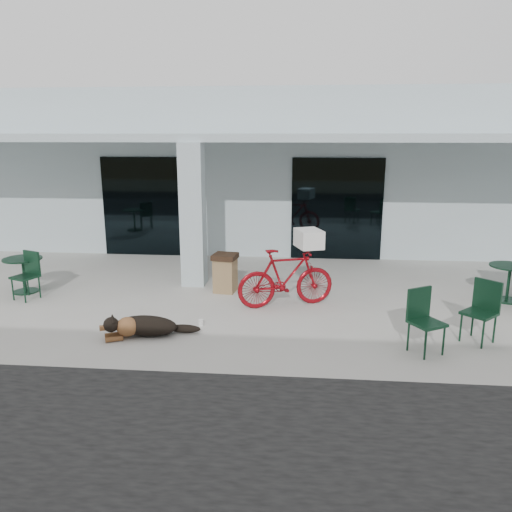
# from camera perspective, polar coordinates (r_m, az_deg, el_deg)

# --- Properties ---
(ground) EXTENTS (80.00, 80.00, 0.00)m
(ground) POSITION_cam_1_polar(r_m,az_deg,el_deg) (8.98, -0.61, -7.67)
(ground) COLOR #B6B4AC
(ground) RESTS_ON ground
(building) EXTENTS (22.00, 7.00, 4.50)m
(building) POSITION_cam_1_polar(r_m,az_deg,el_deg) (16.88, 2.34, 10.17)
(building) COLOR silver
(building) RESTS_ON ground
(storefront_glass_left) EXTENTS (2.80, 0.06, 2.70)m
(storefront_glass_left) POSITION_cam_1_polar(r_m,az_deg,el_deg) (14.04, -11.68, 5.52)
(storefront_glass_left) COLOR black
(storefront_glass_left) RESTS_ON ground
(storefront_glass_right) EXTENTS (2.40, 0.06, 2.70)m
(storefront_glass_right) POSITION_cam_1_polar(r_m,az_deg,el_deg) (13.48, 9.22, 5.29)
(storefront_glass_right) COLOR black
(storefront_glass_right) RESTS_ON ground
(column) EXTENTS (0.50, 0.50, 3.12)m
(column) POSITION_cam_1_polar(r_m,az_deg,el_deg) (11.02, -7.22, 4.63)
(column) COLOR silver
(column) RESTS_ON ground
(overhang) EXTENTS (22.00, 2.80, 0.18)m
(overhang) POSITION_cam_1_polar(r_m,az_deg,el_deg) (11.96, 1.14, 13.37)
(overhang) COLOR silver
(overhang) RESTS_ON column
(bicycle) EXTENTS (1.99, 1.15, 1.16)m
(bicycle) POSITION_cam_1_polar(r_m,az_deg,el_deg) (9.68, 3.45, -2.49)
(bicycle) COLOR maroon
(bicycle) RESTS_ON ground
(laundry_basket) EXTENTS (0.61, 0.70, 0.35)m
(laundry_basket) POSITION_cam_1_polar(r_m,az_deg,el_deg) (9.65, 6.06, 2.00)
(laundry_basket) COLOR white
(laundry_basket) RESTS_ON bicycle
(dog) EXTENTS (1.27, 0.85, 0.40)m
(dog) POSITION_cam_1_polar(r_m,az_deg,el_deg) (8.56, -12.47, -7.66)
(dog) COLOR black
(dog) RESTS_ON ground
(cup_near_dog) EXTENTS (0.10, 0.10, 0.11)m
(cup_near_dog) POSITION_cam_1_polar(r_m,az_deg,el_deg) (8.90, -6.31, -7.58)
(cup_near_dog) COLOR white
(cup_near_dog) RESTS_ON ground
(cafe_table_near) EXTENTS (0.84, 0.84, 0.75)m
(cafe_table_near) POSITION_cam_1_polar(r_m,az_deg,el_deg) (11.68, -24.97, -2.00)
(cafe_table_near) COLOR #133623
(cafe_table_near) RESTS_ON ground
(cafe_chair_near) EXTENTS (0.59, 0.61, 0.97)m
(cafe_chair_near) POSITION_cam_1_polar(r_m,az_deg,el_deg) (11.14, -24.91, -2.11)
(cafe_chair_near) COLOR #133623
(cafe_chair_near) RESTS_ON ground
(cafe_table_far) EXTENTS (0.81, 0.81, 0.74)m
(cafe_table_far) POSITION_cam_1_polar(r_m,az_deg,el_deg) (11.24, 26.89, -2.79)
(cafe_table_far) COLOR #133623
(cafe_table_far) RESTS_ON ground
(cafe_chair_far_a) EXTENTS (0.64, 0.65, 1.00)m
(cafe_chair_far_a) POSITION_cam_1_polar(r_m,az_deg,el_deg) (8.07, 18.97, -7.19)
(cafe_chair_far_a) COLOR #133623
(cafe_chair_far_a) RESTS_ON ground
(cafe_chair_far_b) EXTENTS (0.68, 0.67, 1.01)m
(cafe_chair_far_b) POSITION_cam_1_polar(r_m,az_deg,el_deg) (8.79, 24.15, -5.91)
(cafe_chair_far_b) COLOR #133623
(cafe_chair_far_b) RESTS_ON ground
(trash_receptacle) EXTENTS (0.56, 0.56, 0.83)m
(trash_receptacle) POSITION_cam_1_polar(r_m,az_deg,el_deg) (10.64, -3.53, -1.94)
(trash_receptacle) COLOR olive
(trash_receptacle) RESTS_ON ground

